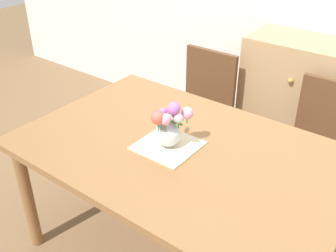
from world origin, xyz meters
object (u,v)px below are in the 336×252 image
chair_left (201,102)px  chair_right (320,142)px  flower_vase (168,126)px  dining_table (182,161)px

chair_left → chair_right: bearing=-180.0°
flower_vase → chair_left: bearing=112.8°
chair_left → flower_vase: bearing=112.8°
chair_right → flower_vase: 1.12m
dining_table → chair_right: (0.45, 0.89, -0.16)m
dining_table → flower_vase: (-0.06, -0.03, 0.21)m
chair_right → dining_table: bearing=63.2°
chair_left → dining_table: bearing=116.8°
flower_vase → dining_table: bearing=29.6°
dining_table → chair_left: size_ratio=1.87×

